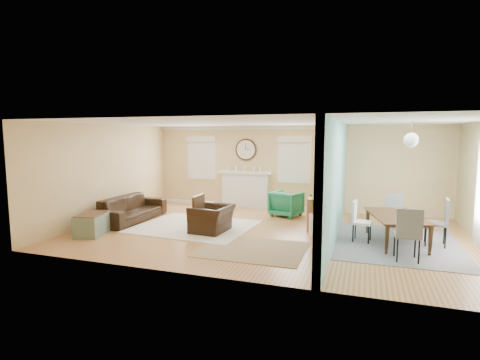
% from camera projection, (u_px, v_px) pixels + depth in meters
% --- Properties ---
extents(floor, '(9.00, 9.00, 0.00)m').
position_uv_depth(floor, '(268.00, 233.00, 8.86)').
color(floor, '#A0612D').
rests_on(floor, ground).
extents(wall_back, '(9.00, 0.02, 2.60)m').
position_uv_depth(wall_back, '(293.00, 168.00, 11.53)').
color(wall_back, tan).
rests_on(wall_back, ground).
extents(wall_front, '(9.00, 0.02, 2.60)m').
position_uv_depth(wall_front, '(221.00, 199.00, 5.89)').
color(wall_front, tan).
rests_on(wall_front, ground).
extents(wall_left, '(0.02, 6.00, 2.60)m').
position_uv_depth(wall_left, '(107.00, 172.00, 10.14)').
color(wall_left, tan).
rests_on(wall_left, ground).
extents(ceiling, '(9.00, 6.00, 0.02)m').
position_uv_depth(ceiling, '(269.00, 122.00, 8.55)').
color(ceiling, white).
rests_on(ceiling, wall_back).
extents(partition, '(0.17, 6.00, 2.60)m').
position_uv_depth(partition, '(336.00, 177.00, 8.48)').
color(partition, tan).
rests_on(partition, ground).
extents(fireplace, '(1.70, 0.30, 1.17)m').
position_uv_depth(fireplace, '(245.00, 189.00, 11.98)').
color(fireplace, white).
rests_on(fireplace, ground).
extents(wall_clock, '(0.70, 0.07, 0.70)m').
position_uv_depth(wall_clock, '(246.00, 150.00, 11.91)').
color(wall_clock, '#492D19').
rests_on(wall_clock, wall_back).
extents(window_left, '(1.05, 0.13, 1.42)m').
position_uv_depth(window_left, '(201.00, 155.00, 12.41)').
color(window_left, white).
rests_on(window_left, wall_back).
extents(window_right, '(1.05, 0.13, 1.42)m').
position_uv_depth(window_right, '(294.00, 157.00, 11.43)').
color(window_right, white).
rests_on(window_right, wall_back).
extents(pendant, '(0.30, 0.30, 0.55)m').
position_uv_depth(pendant, '(411.00, 140.00, 7.65)').
color(pendant, gold).
rests_on(pendant, ceiling).
extents(rug_cream, '(2.99, 2.63, 0.02)m').
position_uv_depth(rug_cream, '(195.00, 226.00, 9.47)').
color(rug_cream, '#F2E8CA').
rests_on(rug_cream, floor).
extents(rug_jute, '(2.09, 1.71, 0.01)m').
position_uv_depth(rug_jute, '(253.00, 249.00, 7.57)').
color(rug_jute, tan).
rests_on(rug_jute, floor).
extents(rug_grey, '(2.50, 3.13, 0.01)m').
position_uv_depth(rug_grey, '(397.00, 243.00, 7.99)').
color(rug_grey, slate).
rests_on(rug_grey, floor).
extents(sofa, '(0.90, 2.27, 0.66)m').
position_uv_depth(sofa, '(131.00, 208.00, 10.12)').
color(sofa, black).
rests_on(sofa, floor).
extents(eames_chair, '(0.92, 1.04, 0.64)m').
position_uv_depth(eames_chair, '(212.00, 219.00, 8.92)').
color(eames_chair, black).
rests_on(eames_chair, floor).
extents(green_chair, '(0.98, 0.99, 0.72)m').
position_uv_depth(green_chair, '(286.00, 204.00, 10.68)').
color(green_chair, '#1B6B3E').
rests_on(green_chair, floor).
extents(trunk, '(0.73, 0.97, 0.50)m').
position_uv_depth(trunk, '(92.00, 224.00, 8.67)').
color(trunk, slate).
rests_on(trunk, floor).
extents(credenza, '(0.54, 1.60, 0.80)m').
position_uv_depth(credenza, '(322.00, 210.00, 9.53)').
color(credenza, '#936442').
rests_on(credenza, floor).
extents(tv, '(0.27, 1.19, 0.68)m').
position_uv_depth(tv, '(322.00, 182.00, 9.44)').
color(tv, black).
rests_on(tv, credenza).
extents(garden_stool, '(0.34, 0.34, 0.49)m').
position_uv_depth(garden_stool, '(316.00, 225.00, 8.65)').
color(garden_stool, white).
rests_on(garden_stool, floor).
extents(potted_plant, '(0.44, 0.48, 0.45)m').
position_uv_depth(potted_plant, '(317.00, 205.00, 8.60)').
color(potted_plant, '#337F33').
rests_on(potted_plant, garden_stool).
extents(dining_table, '(1.35, 1.93, 0.62)m').
position_uv_depth(dining_table, '(397.00, 229.00, 7.95)').
color(dining_table, '#492D19').
rests_on(dining_table, floor).
extents(dining_chair_n, '(0.43, 0.43, 0.89)m').
position_uv_depth(dining_chair_n, '(395.00, 210.00, 8.95)').
color(dining_chair_n, slate).
rests_on(dining_chair_n, floor).
extents(dining_chair_s, '(0.47, 0.47, 1.00)m').
position_uv_depth(dining_chair_s, '(407.00, 229.00, 6.83)').
color(dining_chair_s, slate).
rests_on(dining_chair_s, floor).
extents(dining_chair_w, '(0.44, 0.44, 0.89)m').
position_uv_depth(dining_chair_w, '(362.00, 218.00, 8.07)').
color(dining_chair_w, white).
rests_on(dining_chair_w, floor).
extents(dining_chair_e, '(0.49, 0.49, 1.00)m').
position_uv_depth(dining_chair_e, '(436.00, 218.00, 7.76)').
color(dining_chair_e, slate).
rests_on(dining_chair_e, floor).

